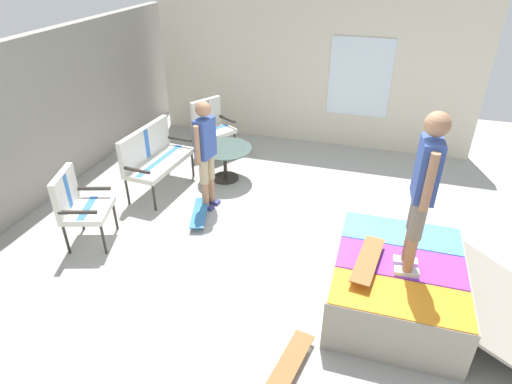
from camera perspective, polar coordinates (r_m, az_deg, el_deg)
The scene contains 13 objects.
ground_plane at distance 5.65m, azimuth 4.33°, elevation -8.91°, with size 12.00×12.00×0.10m, color #A8A8A3.
back_wall_cinderblock at distance 6.89m, azimuth -29.87°, elevation 6.46°, with size 9.00×0.20×2.37m.
house_facade at distance 8.48m, azimuth 7.39°, elevation 15.61°, with size 0.23×6.00×2.79m.
skate_ramp at distance 5.00m, azimuth 18.27°, elevation -11.47°, with size 1.64×2.14×0.62m.
patio_bench at distance 6.98m, azimuth -13.37°, elevation 4.91°, with size 1.29×0.65×1.02m.
patio_chair_near_house at distance 8.06m, azimuth -5.99°, elevation 9.05°, with size 0.81×0.79×1.02m.
patio_chair_by_wall at distance 5.99m, azimuth -22.42°, elevation -1.19°, with size 0.76×0.71×1.02m.
patio_table at distance 7.19m, azimuth -4.10°, elevation 4.60°, with size 0.90×0.90×0.57m.
person_watching at distance 6.20m, azimuth -6.64°, elevation 5.71°, with size 0.47×0.28×1.64m.
person_skater at distance 4.21m, azimuth 21.16°, elevation 0.82°, with size 0.48×0.26×1.67m.
skateboard_by_bench at distance 6.34m, azimuth -7.40°, elevation -2.73°, with size 0.82×0.42×0.10m.
skateboard_spare at distance 4.37m, azimuth 4.40°, elevation -21.56°, with size 0.82×0.35×0.10m.
skateboard_on_ramp at distance 4.59m, azimuth 14.46°, elevation -8.63°, with size 0.82×0.31×0.10m.
Camera 1 is at (-4.30, -0.85, 3.51)m, focal length 30.49 mm.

